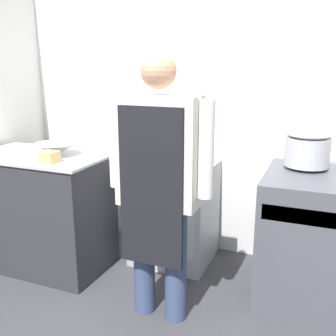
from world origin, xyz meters
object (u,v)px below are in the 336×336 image
Objects in this scene: stove at (330,239)px; person_cook at (159,175)px; fridge_unit at (174,212)px; plastic_tub at (50,157)px; stock_pot at (307,148)px; mixing_bowl at (56,149)px.

person_cook is (-1.01, -0.62, 0.51)m from stove.
fridge_unit is 0.50× the size of person_cook.
plastic_tub is at bearing 173.28° from person_cook.
stock_pot is (1.00, -0.00, 0.63)m from fridge_unit.
stock_pot reaches higher than plastic_tub.
mixing_bowl reaches higher than plastic_tub.
person_cook reaches higher than stove.
plastic_tub is at bearing -136.82° from fridge_unit.
fridge_unit is (-1.20, 0.14, -0.03)m from stove.
mixing_bowl is at bearing 116.54° from plastic_tub.
stove is 2.78× the size of mixing_bowl.
person_cook is 14.93× the size of plastic_tub.
plastic_tub reaches higher than fridge_unit.
stock_pot is at bearing 145.44° from stove.
fridge_unit is 1.08m from mixing_bowl.
stove is 0.64m from stock_pot.
plastic_tub is (-0.70, -0.66, 0.56)m from fridge_unit.
person_cook is 5.52× the size of stock_pot.
fridge_unit is at bearing 43.18° from plastic_tub.
plastic_tub is 0.37× the size of stock_pot.
person_cook is at bearing -75.98° from fridge_unit.
stove is 3.01× the size of stock_pot.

